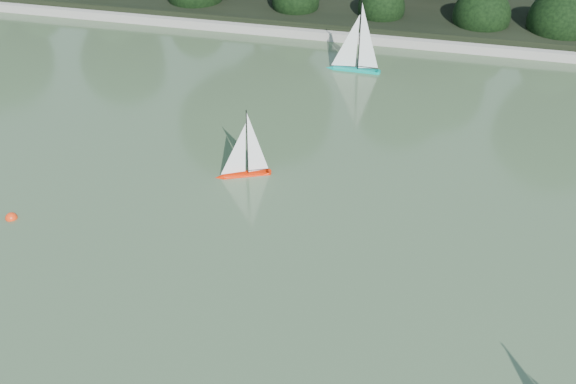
% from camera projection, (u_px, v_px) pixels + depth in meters
% --- Properties ---
extents(ground, '(80.00, 80.00, 0.00)m').
position_uv_depth(ground, '(250.00, 341.00, 7.92)').
color(ground, '#384C2D').
rests_on(ground, ground).
extents(pond_coping, '(40.00, 0.35, 0.18)m').
position_uv_depth(pond_coping, '(369.00, 38.00, 15.17)').
color(pond_coping, gray).
rests_on(pond_coping, ground).
extents(shrub_hedge, '(29.10, 1.10, 1.10)m').
position_uv_depth(shrub_hedge, '(376.00, 7.00, 15.70)').
color(shrub_hedge, black).
rests_on(shrub_hedge, ground).
extents(sailboat_orange, '(0.82, 0.45, 1.16)m').
position_uv_depth(sailboat_orange, '(241.00, 165.00, 10.69)').
color(sailboat_orange, '#F01E00').
rests_on(sailboat_orange, ground).
extents(sailboat_teal, '(1.09, 0.20, 1.48)m').
position_uv_depth(sailboat_teal, '(352.00, 59.00, 13.88)').
color(sailboat_teal, '#039783').
rests_on(sailboat_teal, ground).
extents(race_buoy, '(0.16, 0.16, 0.16)m').
position_uv_depth(race_buoy, '(12.00, 218.00, 9.86)').
color(race_buoy, '#FC340D').
rests_on(race_buoy, ground).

